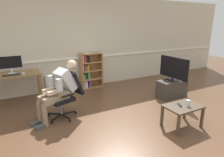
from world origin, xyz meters
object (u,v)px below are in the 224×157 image
(coffee_table, at_px, (183,109))
(drinking_glass, at_px, (188,103))
(imac_monitor, at_px, (11,63))
(radiator, at_px, (60,82))
(office_chair, at_px, (66,92))
(tv_screen, at_px, (174,68))
(bookshelf, at_px, (90,71))
(keyboard, at_px, (11,75))
(computer_desk, at_px, (10,78))
(spare_remote, at_px, (180,105))
(tv_stand, at_px, (172,89))
(person_seated, at_px, (59,89))
(computer_mouse, at_px, (23,73))

(coffee_table, bearing_deg, drinking_glass, -39.71)
(imac_monitor, bearing_deg, radiator, 14.82)
(imac_monitor, relative_size, drinking_glass, 4.44)
(office_chair, relative_size, tv_screen, 1.03)
(office_chair, bearing_deg, radiator, 154.32)
(bookshelf, bearing_deg, imac_monitor, -174.17)
(keyboard, bearing_deg, imac_monitor, 83.53)
(keyboard, distance_m, bookshelf, 2.17)
(computer_desk, height_order, spare_remote, computer_desk)
(tv_screen, relative_size, spare_remote, 6.31)
(computer_desk, xyz_separation_m, office_chair, (1.02, -1.23, -0.13))
(bookshelf, height_order, tv_screen, bookshelf)
(computer_desk, height_order, radiator, computer_desk)
(tv_stand, bearing_deg, tv_screen, 0.14)
(person_seated, bearing_deg, bookshelf, 122.68)
(bookshelf, bearing_deg, office_chair, -126.51)
(computer_mouse, height_order, tv_screen, tv_screen)
(office_chair, relative_size, person_seated, 0.82)
(imac_monitor, height_order, keyboard, imac_monitor)
(computer_mouse, distance_m, coffee_table, 3.67)
(office_chair, distance_m, spare_remote, 2.29)
(computer_desk, height_order, keyboard, keyboard)
(spare_remote, bearing_deg, computer_mouse, 158.51)
(person_seated, bearing_deg, tv_stand, 67.63)
(computer_mouse, height_order, person_seated, person_seated)
(bookshelf, xyz_separation_m, office_chair, (-1.12, -1.52, -0.00))
(bookshelf, xyz_separation_m, radiator, (-0.91, 0.10, -0.27))
(person_seated, bearing_deg, coffee_table, 35.34)
(radiator, relative_size, person_seated, 0.66)
(imac_monitor, xyz_separation_m, office_chair, (0.97, -1.30, -0.49))
(spare_remote, bearing_deg, person_seated, 167.98)
(coffee_table, bearing_deg, radiator, 117.04)
(person_seated, relative_size, tv_stand, 1.49)
(imac_monitor, distance_m, radiator, 1.43)
(coffee_table, height_order, spare_remote, spare_remote)
(person_seated, bearing_deg, keyboard, -161.81)
(keyboard, xyz_separation_m, tv_stand, (3.76, -1.36, -0.53))
(bookshelf, xyz_separation_m, spare_remote, (0.63, -2.99, -0.09))
(imac_monitor, height_order, tv_screen, imac_monitor)
(coffee_table, relative_size, drinking_glass, 5.73)
(office_chair, bearing_deg, person_seated, -90.00)
(computer_desk, distance_m, tv_screen, 4.08)
(office_chair, distance_m, tv_screen, 2.80)
(tv_screen, bearing_deg, imac_monitor, 67.06)
(person_seated, bearing_deg, spare_remote, 35.30)
(imac_monitor, bearing_deg, coffee_table, -45.36)
(bookshelf, bearing_deg, keyboard, -168.49)
(office_chair, bearing_deg, imac_monitor, -161.51)
(tv_stand, bearing_deg, radiator, 143.61)
(keyboard, bearing_deg, computer_desk, 102.78)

